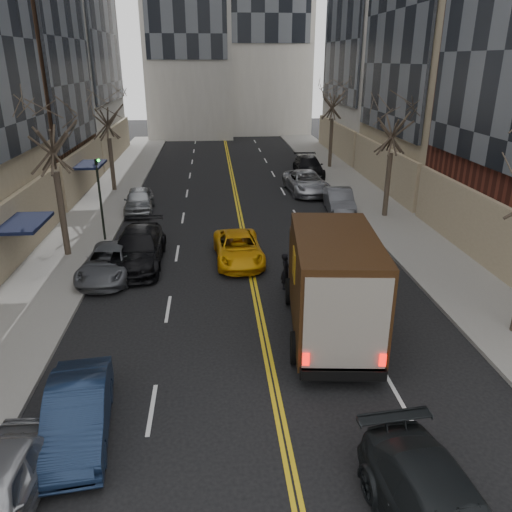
# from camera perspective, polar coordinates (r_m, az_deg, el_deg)

# --- Properties ---
(sidewalk_left) EXTENTS (4.00, 66.00, 0.15)m
(sidewalk_left) POSITION_cam_1_polar(r_m,az_deg,el_deg) (32.64, -17.97, 4.56)
(sidewalk_left) COLOR slate
(sidewalk_left) RESTS_ON ground
(sidewalk_right) EXTENTS (4.00, 66.00, 0.15)m
(sidewalk_right) POSITION_cam_1_polar(r_m,az_deg,el_deg) (33.51, 13.68, 5.44)
(sidewalk_right) COLOR slate
(sidewalk_right) RESTS_ON ground
(tree_lf_mid) EXTENTS (3.20, 3.20, 8.91)m
(tree_lf_mid) POSITION_cam_1_polar(r_m,az_deg,el_deg) (24.70, -22.68, 14.31)
(tree_lf_mid) COLOR #382D23
(tree_lf_mid) RESTS_ON sidewalk_left
(tree_lf_far) EXTENTS (3.20, 3.20, 8.12)m
(tree_lf_far) POSITION_cam_1_polar(r_m,az_deg,el_deg) (37.32, -16.80, 16.07)
(tree_lf_far) COLOR #382D23
(tree_lf_far) RESTS_ON sidewalk_left
(tree_rt_mid) EXTENTS (3.20, 3.20, 8.32)m
(tree_rt_mid) POSITION_cam_1_polar(r_m,az_deg,el_deg) (30.48, 15.54, 15.42)
(tree_rt_mid) COLOR #382D23
(tree_rt_mid) RESTS_ON sidewalk_right
(tree_rt_far) EXTENTS (3.20, 3.20, 9.11)m
(tree_rt_far) POSITION_cam_1_polar(r_m,az_deg,el_deg) (44.79, 8.87, 18.39)
(tree_rt_far) COLOR #382D23
(tree_rt_far) RESTS_ON sidewalk_right
(traffic_signal) EXTENTS (0.29, 0.26, 4.70)m
(traffic_signal) POSITION_cam_1_polar(r_m,az_deg,el_deg) (26.87, -17.46, 7.20)
(traffic_signal) COLOR black
(traffic_signal) RESTS_ON sidewalk_left
(ups_truck) EXTENTS (3.41, 7.19, 3.81)m
(ups_truck) POSITION_cam_1_polar(r_m,az_deg,el_deg) (17.20, 8.60, -3.13)
(ups_truck) COLOR black
(ups_truck) RESTS_ON ground
(taxi) EXTENTS (2.39, 4.79, 1.30)m
(taxi) POSITION_cam_1_polar(r_m,az_deg,el_deg) (23.76, -2.03, 0.89)
(taxi) COLOR orange
(taxi) RESTS_ON ground
(pedestrian) EXTENTS (0.56, 0.67, 1.55)m
(pedestrian) POSITION_cam_1_polar(r_m,az_deg,el_deg) (20.91, 3.40, -1.74)
(pedestrian) COLOR black
(pedestrian) RESTS_ON ground
(parked_lf_b) EXTENTS (1.98, 4.39, 1.40)m
(parked_lf_b) POSITION_cam_1_polar(r_m,az_deg,el_deg) (13.97, -19.72, -16.55)
(parked_lf_b) COLOR #111D35
(parked_lf_b) RESTS_ON ground
(parked_lf_c) EXTENTS (2.43, 4.80, 1.30)m
(parked_lf_c) POSITION_cam_1_polar(r_m,az_deg,el_deg) (23.02, -16.42, -0.72)
(parked_lf_c) COLOR #52545A
(parked_lf_c) RESTS_ON ground
(parked_lf_d) EXTENTS (2.28, 5.60, 1.62)m
(parked_lf_d) POSITION_cam_1_polar(r_m,az_deg,el_deg) (23.94, -13.31, 0.87)
(parked_lf_d) COLOR black
(parked_lf_d) RESTS_ON ground
(parked_lf_e) EXTENTS (2.02, 4.43, 1.47)m
(parked_lf_e) POSITION_cam_1_polar(r_m,az_deg,el_deg) (32.55, -13.23, 6.22)
(parked_lf_e) COLOR #93969A
(parked_lf_e) RESTS_ON ground
(parked_rt_a) EXTENTS (2.01, 4.61, 1.47)m
(parked_rt_a) POSITION_cam_1_polar(r_m,az_deg,el_deg) (32.04, 9.49, 6.26)
(parked_rt_a) COLOR #47494E
(parked_rt_a) RESTS_ON ground
(parked_rt_b) EXTENTS (2.94, 5.75, 1.55)m
(parked_rt_b) POSITION_cam_1_polar(r_m,az_deg,el_deg) (36.53, 5.74, 8.39)
(parked_rt_b) COLOR #A2A4AA
(parked_rt_b) RESTS_ON ground
(parked_rt_c) EXTENTS (2.47, 5.52, 1.57)m
(parked_rt_c) POSITION_cam_1_polar(r_m,az_deg,el_deg) (42.01, 6.01, 10.12)
(parked_rt_c) COLOR black
(parked_rt_c) RESTS_ON ground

